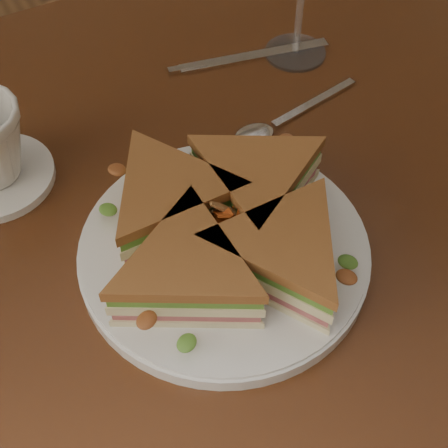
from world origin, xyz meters
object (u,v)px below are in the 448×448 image
(spoon, at_px, (269,127))
(table, at_px, (215,225))
(sandwich_wedges, at_px, (224,227))
(plate, at_px, (224,251))
(knife, at_px, (244,58))

(spoon, bearing_deg, table, -173.44)
(sandwich_wedges, height_order, spoon, sandwich_wedges)
(spoon, bearing_deg, plate, -144.50)
(table, relative_size, sandwich_wedges, 3.77)
(plate, bearing_deg, spoon, 45.27)
(table, relative_size, knife, 5.63)
(plate, bearing_deg, sandwich_wedges, 75.96)
(plate, relative_size, sandwich_wedges, 0.89)
(knife, bearing_deg, spoon, -95.22)
(plate, distance_m, sandwich_wedges, 0.04)
(sandwich_wedges, bearing_deg, plate, -104.04)
(spoon, bearing_deg, knife, 63.29)
(table, xyz_separation_m, sandwich_wedges, (-0.05, -0.11, 0.14))
(sandwich_wedges, bearing_deg, knife, 56.82)
(spoon, distance_m, knife, 0.13)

